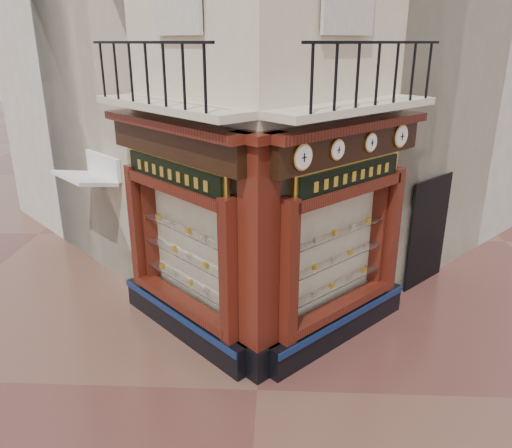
# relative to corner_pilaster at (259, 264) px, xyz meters

# --- Properties ---
(ground) EXTENTS (80.00, 80.00, 0.00)m
(ground) POSITION_rel_corner_pilaster_xyz_m (0.00, -0.50, -1.95)
(ground) COLOR #552D27
(ground) RESTS_ON ground
(main_building) EXTENTS (11.31, 11.31, 12.00)m
(main_building) POSITION_rel_corner_pilaster_xyz_m (0.00, 5.66, 4.05)
(main_building) COLOR beige
(main_building) RESTS_ON ground
(neighbour_left) EXTENTS (11.31, 11.31, 11.00)m
(neighbour_left) POSITION_rel_corner_pilaster_xyz_m (-2.47, 8.13, 3.55)
(neighbour_left) COLOR beige
(neighbour_left) RESTS_ON ground
(neighbour_right) EXTENTS (11.31, 11.31, 11.00)m
(neighbour_right) POSITION_rel_corner_pilaster_xyz_m (2.47, 8.13, 3.55)
(neighbour_right) COLOR beige
(neighbour_right) RESTS_ON ground
(shopfront_left) EXTENTS (2.86, 2.86, 3.98)m
(shopfront_left) POSITION_rel_corner_pilaster_xyz_m (-1.41, 1.07, 0.03)
(shopfront_left) COLOR black
(shopfront_left) RESTS_ON ground
(shopfront_right) EXTENTS (2.86, 2.86, 3.98)m
(shopfront_right) POSITION_rel_corner_pilaster_xyz_m (1.41, 1.07, 0.03)
(shopfront_right) COLOR black
(shopfront_right) RESTS_ON ground
(corner_pilaster) EXTENTS (0.85, 0.85, 3.98)m
(corner_pilaster) POSITION_rel_corner_pilaster_xyz_m (0.00, 0.00, 0.00)
(corner_pilaster) COLOR black
(corner_pilaster) RESTS_ON ground
(balcony) EXTENTS (5.94, 2.97, 1.03)m
(balcony) POSITION_rel_corner_pilaster_xyz_m (0.00, 0.99, 2.27)
(balcony) COLOR beige
(balcony) RESTS_ON ground
(clock_a) EXTENTS (0.31, 0.31, 0.39)m
(clock_a) POSITION_rel_corner_pilaster_xyz_m (0.62, 0.01, 1.67)
(clock_a) COLOR gold
(clock_a) RESTS_ON ground
(clock_b) EXTENTS (0.27, 0.27, 0.33)m
(clock_b) POSITION_rel_corner_pilaster_xyz_m (1.17, 0.56, 1.67)
(clock_b) COLOR gold
(clock_b) RESTS_ON ground
(clock_c) EXTENTS (0.26, 0.26, 0.32)m
(clock_c) POSITION_rel_corner_pilaster_xyz_m (1.77, 1.16, 1.67)
(clock_c) COLOR gold
(clock_c) RESTS_ON ground
(clock_d) EXTENTS (0.32, 0.32, 0.40)m
(clock_d) POSITION_rel_corner_pilaster_xyz_m (2.39, 1.79, 1.67)
(clock_d) COLOR gold
(clock_d) RESTS_ON ground
(awning) EXTENTS (1.62, 1.62, 0.25)m
(awning) POSITION_rel_corner_pilaster_xyz_m (-3.84, 3.13, -1.95)
(awning) COLOR white
(awning) RESTS_ON ground
(signboard_left) EXTENTS (2.05, 2.05, 0.55)m
(signboard_left) POSITION_rel_corner_pilaster_xyz_m (-1.46, 1.01, 1.15)
(signboard_left) COLOR yellow
(signboard_left) RESTS_ON ground
(signboard_right) EXTENTS (1.95, 1.95, 0.52)m
(signboard_right) POSITION_rel_corner_pilaster_xyz_m (1.46, 1.01, 1.15)
(signboard_right) COLOR yellow
(signboard_right) RESTS_ON ground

